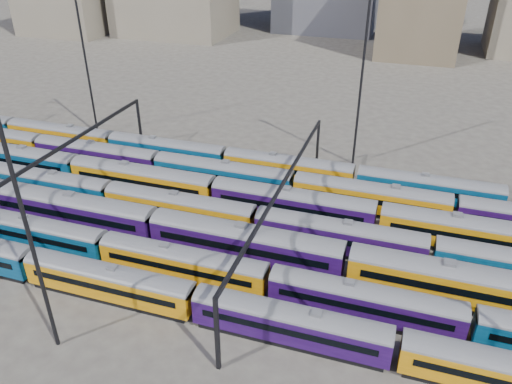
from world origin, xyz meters
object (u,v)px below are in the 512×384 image
(rake_0, at_px, (290,321))
(rake_2, at_px, (245,240))
(mast_2, at_px, (23,214))
(rake_1, at_px, (269,279))

(rake_0, height_order, rake_2, rake_2)
(rake_0, relative_size, mast_2, 5.10)
(rake_1, relative_size, rake_2, 1.02)
(rake_2, distance_m, mast_2, 23.70)
(rake_1, height_order, mast_2, mast_2)
(rake_2, bearing_deg, mast_2, -125.79)
(rake_1, relative_size, mast_2, 4.42)
(rake_0, distance_m, rake_2, 12.65)
(rake_1, bearing_deg, mast_2, -144.00)
(rake_0, relative_size, rake_2, 1.17)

